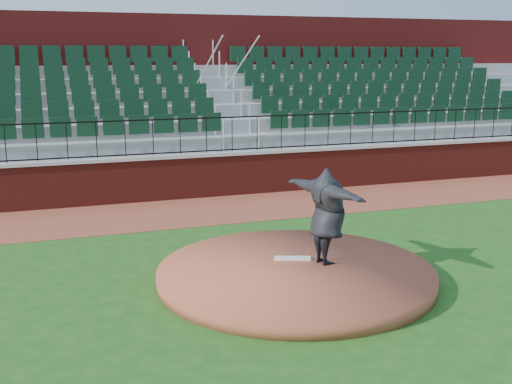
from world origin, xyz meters
The scene contains 10 objects.
ground centered at (0.00, 0.00, 0.00)m, with size 90.00×90.00×0.00m, color #1E4E16.
warning_track centered at (0.00, 5.40, 0.01)m, with size 34.00×3.20×0.01m, color brown.
field_wall centered at (0.00, 7.00, 0.60)m, with size 34.00×0.35×1.20m, color maroon.
wall_cap centered at (0.00, 7.00, 1.25)m, with size 34.00×0.45×0.10m, color #B7B7B7.
wall_railing centered at (0.00, 7.00, 1.80)m, with size 34.00×0.05×1.00m, color black, non-canonical shape.
seating_stands centered at (0.00, 9.72, 2.30)m, with size 34.00×5.10×4.60m, color gray, non-canonical shape.
concourse_wall centered at (0.00, 12.52, 2.75)m, with size 34.00×0.50×5.50m, color maroon.
pitchers_mound centered at (0.13, -0.35, 0.12)m, with size 5.09×5.09×0.25m, color brown.
pitching_rubber centered at (0.26, 0.11, 0.27)m, with size 0.69×0.17×0.05m, color white.
pitcher centered at (0.77, -0.29, 1.16)m, with size 2.23×0.61×1.82m, color black.
Camera 1 is at (-4.13, -10.47, 4.08)m, focal length 44.05 mm.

